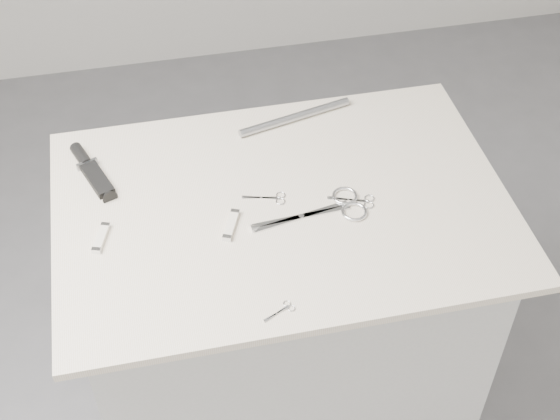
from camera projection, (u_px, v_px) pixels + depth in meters
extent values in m
cube|color=slate|center=(282.00, 420.00, 2.37)|extent=(4.00, 4.00, 0.01)
cube|color=silver|center=(282.00, 331.00, 2.05)|extent=(0.90, 0.60, 0.90)
cube|color=beige|center=(282.00, 206.00, 1.72)|extent=(1.00, 0.70, 0.02)
cube|color=silver|center=(301.00, 217.00, 1.68)|extent=(0.22, 0.06, 0.00)
cylinder|color=silver|center=(301.00, 216.00, 1.68)|extent=(0.01, 0.01, 0.01)
torus|color=silver|center=(345.00, 196.00, 1.73)|extent=(0.06, 0.06, 0.01)
torus|color=silver|center=(354.00, 212.00, 1.69)|extent=(0.06, 0.06, 0.01)
cube|color=silver|center=(348.00, 200.00, 1.72)|extent=(0.09, 0.04, 0.00)
cylinder|color=silver|center=(348.00, 200.00, 1.72)|extent=(0.01, 0.01, 0.00)
torus|color=silver|center=(369.00, 198.00, 1.72)|extent=(0.02, 0.02, 0.00)
torus|color=silver|center=(369.00, 205.00, 1.71)|extent=(0.02, 0.02, 0.00)
cube|color=silver|center=(261.00, 198.00, 1.73)|extent=(0.08, 0.03, 0.00)
cylinder|color=silver|center=(261.00, 198.00, 1.73)|extent=(0.00, 0.00, 0.00)
torus|color=silver|center=(281.00, 195.00, 1.73)|extent=(0.02, 0.02, 0.00)
torus|color=silver|center=(280.00, 201.00, 1.72)|extent=(0.02, 0.02, 0.00)
cube|color=silver|center=(277.00, 314.00, 1.50)|extent=(0.06, 0.03, 0.00)
cylinder|color=silver|center=(277.00, 313.00, 1.50)|extent=(0.00, 0.00, 0.00)
torus|color=silver|center=(287.00, 304.00, 1.51)|extent=(0.02, 0.02, 0.00)
torus|color=silver|center=(291.00, 308.00, 1.51)|extent=(0.02, 0.02, 0.00)
cube|color=black|center=(97.00, 179.00, 1.76)|extent=(0.07, 0.12, 0.01)
cube|color=#989BA0|center=(87.00, 164.00, 1.80)|extent=(0.04, 0.02, 0.02)
cylinder|color=black|center=(81.00, 156.00, 1.82)|extent=(0.05, 0.08, 0.02)
cube|color=white|center=(101.00, 238.00, 1.63)|extent=(0.04, 0.08, 0.01)
cube|color=silver|center=(106.00, 226.00, 1.66)|extent=(0.02, 0.01, 0.01)
cube|color=silver|center=(96.00, 251.00, 1.61)|extent=(0.02, 0.01, 0.01)
cube|color=white|center=(231.00, 225.00, 1.66)|extent=(0.05, 0.09, 0.01)
cube|color=silver|center=(235.00, 212.00, 1.69)|extent=(0.02, 0.02, 0.01)
cube|color=silver|center=(227.00, 238.00, 1.63)|extent=(0.02, 0.02, 0.01)
cylinder|color=#989BA0|center=(295.00, 117.00, 1.92)|extent=(0.29, 0.09, 0.02)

